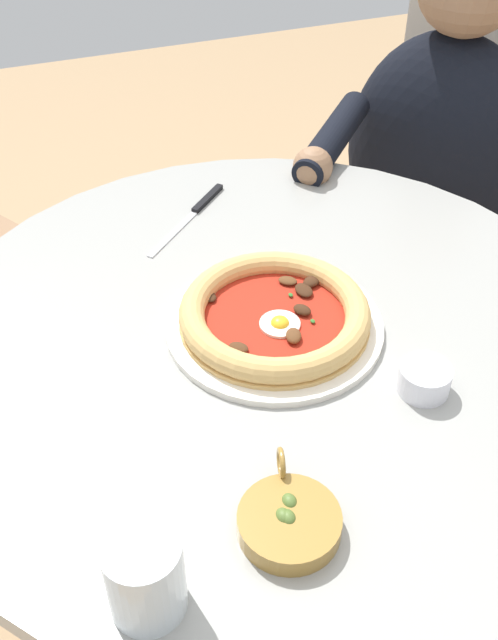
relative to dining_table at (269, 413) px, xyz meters
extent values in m
cube|color=tan|center=(0.00, 0.00, -0.60)|extent=(6.00, 6.00, 0.02)
cylinder|color=#999993|center=(0.00, 0.00, 0.15)|extent=(0.95, 0.95, 0.03)
cylinder|color=gray|center=(0.00, 0.00, -0.22)|extent=(0.10, 0.10, 0.71)
cylinder|color=gray|center=(0.00, 0.00, -0.58)|extent=(0.44, 0.44, 0.02)
cylinder|color=white|center=(-0.01, 0.01, 0.17)|extent=(0.29, 0.29, 0.01)
cylinder|color=tan|center=(-0.01, 0.01, 0.17)|extent=(0.25, 0.25, 0.01)
torus|color=tan|center=(-0.01, 0.01, 0.19)|extent=(0.25, 0.25, 0.03)
cylinder|color=#A82314|center=(-0.01, 0.01, 0.18)|extent=(0.23, 0.23, 0.00)
cylinder|color=white|center=(0.01, 0.01, 0.18)|extent=(0.05, 0.05, 0.00)
ellipsoid|color=yellow|center=(0.01, 0.01, 0.18)|extent=(0.02, 0.02, 0.02)
ellipsoid|color=brown|center=(-0.07, 0.05, 0.19)|extent=(0.03, 0.03, 0.01)
ellipsoid|color=#4C2D19|center=(0.04, -0.06, 0.18)|extent=(0.03, 0.03, 0.01)
ellipsoid|color=#3D2314|center=(-0.05, 0.08, 0.19)|extent=(0.03, 0.04, 0.01)
ellipsoid|color=brown|center=(0.04, 0.01, 0.19)|extent=(0.03, 0.03, 0.01)
ellipsoid|color=#3D2314|center=(0.00, 0.04, 0.19)|extent=(0.03, 0.03, 0.01)
ellipsoid|color=#3D2314|center=(-0.07, -0.06, 0.18)|extent=(0.03, 0.02, 0.01)
ellipsoid|color=#3D2314|center=(-0.04, 0.06, 0.19)|extent=(0.03, 0.02, 0.01)
ellipsoid|color=#2D6B28|center=(-0.04, 0.04, 0.18)|extent=(0.01, 0.01, 0.00)
ellipsoid|color=#2D6B28|center=(0.07, 0.06, 0.18)|extent=(0.01, 0.01, 0.00)
ellipsoid|color=#2D6B28|center=(0.02, 0.05, 0.18)|extent=(0.01, 0.01, 0.00)
cylinder|color=silver|center=(0.32, -0.25, 0.21)|extent=(0.07, 0.07, 0.09)
cylinder|color=silver|center=(0.32, -0.25, 0.18)|extent=(0.06, 0.06, 0.04)
cube|color=silver|center=(-0.27, -0.06, 0.16)|extent=(0.10, 0.11, 0.00)
cube|color=black|center=(-0.34, 0.02, 0.16)|extent=(0.07, 0.07, 0.01)
cylinder|color=white|center=(0.16, 0.13, 0.18)|extent=(0.06, 0.06, 0.04)
cylinder|color=olive|center=(0.16, 0.13, 0.19)|extent=(0.05, 0.05, 0.01)
cylinder|color=olive|center=(0.29, -0.10, 0.17)|extent=(0.11, 0.11, 0.02)
torus|color=olive|center=(0.23, -0.08, 0.19)|extent=(0.03, 0.01, 0.03)
ellipsoid|color=#516B2D|center=(0.29, -0.10, 0.18)|extent=(0.02, 0.02, 0.02)
ellipsoid|color=#516B2D|center=(0.29, -0.10, 0.18)|extent=(0.02, 0.02, 0.02)
ellipsoid|color=#516B2D|center=(0.27, -0.09, 0.18)|extent=(0.02, 0.02, 0.02)
cube|color=#282833|center=(-0.45, 0.54, -0.37)|extent=(0.44, 0.43, 0.45)
ellipsoid|color=black|center=(-0.45, 0.54, 0.10)|extent=(0.43, 0.41, 0.49)
cylinder|color=black|center=(-0.42, 0.29, 0.19)|extent=(0.23, 0.23, 0.08)
sphere|color=#936B4C|center=(-0.35, 0.22, 0.18)|extent=(0.07, 0.07, 0.07)
cube|color=beige|center=(-0.48, 0.58, -0.14)|extent=(0.56, 0.56, 0.02)
cube|color=beige|center=(-0.60, 0.73, 0.09)|extent=(0.29, 0.24, 0.45)
cylinder|color=#B7B2A8|center=(-0.50, 0.33, -0.37)|extent=(0.02, 0.02, 0.45)
cylinder|color=#B7B2A8|center=(-0.23, 0.56, -0.37)|extent=(0.02, 0.02, 0.45)
cylinder|color=#B7B2A8|center=(-0.73, 0.61, -0.37)|extent=(0.02, 0.02, 0.45)
cylinder|color=#8E6B4C|center=(-0.62, -0.17, -0.37)|extent=(0.02, 0.02, 0.46)
cylinder|color=#8E6B4C|center=(-0.92, -0.36, -0.37)|extent=(0.02, 0.02, 0.46)
camera|label=1|loc=(0.68, -0.28, 0.82)|focal=41.56mm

